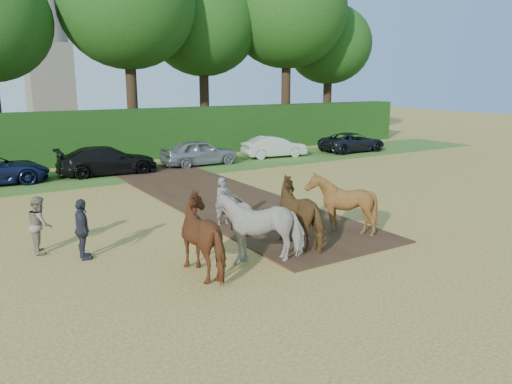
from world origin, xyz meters
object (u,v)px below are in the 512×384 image
object	(u,v)px
spectator_near	(40,225)
church	(43,1)
spectator_far	(82,229)
parked_cars	(114,161)
plough_team	(281,218)

from	to	relation	value
spectator_near	church	xyz separation A→B (m)	(9.80, 51.45, 12.93)
spectator_near	spectator_far	bearing A→B (deg)	-140.43
spectator_far	church	bearing A→B (deg)	-7.00
parked_cars	church	bearing A→B (deg)	83.59
church	plough_team	bearing A→B (deg)	-94.22
spectator_near	plough_team	distance (m)	6.72
church	spectator_far	bearing A→B (deg)	-99.63
spectator_near	parked_cars	bearing A→B (deg)	-22.09
spectator_near	plough_team	size ratio (longest dim) A/B	0.25
spectator_far	church	world-z (taller)	church
plough_team	spectator_near	bearing A→B (deg)	148.88
spectator_near	parked_cars	world-z (taller)	spectator_near
spectator_near	church	size ratio (longest dim) A/B	0.06
spectator_far	plough_team	world-z (taller)	plough_team
spectator_near	spectator_far	distance (m)	1.49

